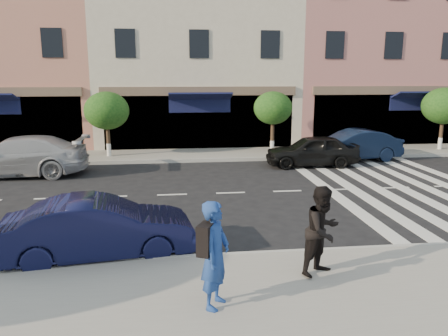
# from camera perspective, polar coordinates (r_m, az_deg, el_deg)

# --- Properties ---
(ground) EXTENTS (120.00, 120.00, 0.00)m
(ground) POSITION_cam_1_polar(r_m,az_deg,el_deg) (11.28, 3.57, -8.63)
(ground) COLOR black
(ground) RESTS_ON ground
(sidewalk_near) EXTENTS (60.00, 4.50, 0.15)m
(sidewalk_near) POSITION_cam_1_polar(r_m,az_deg,el_deg) (7.93, 8.62, -17.64)
(sidewalk_near) COLOR gray
(sidewalk_near) RESTS_ON ground
(sidewalk_far) EXTENTS (60.00, 3.00, 0.15)m
(sidewalk_far) POSITION_cam_1_polar(r_m,az_deg,el_deg) (21.81, -1.56, 1.78)
(sidewalk_far) COLOR gray
(sidewalk_far) RESTS_ON ground
(building_west_mid) EXTENTS (10.00, 9.00, 14.00)m
(building_west_mid) POSITION_cam_1_polar(r_m,az_deg,el_deg) (28.99, -26.13, 16.90)
(building_west_mid) COLOR tan
(building_west_mid) RESTS_ON ground
(building_centre) EXTENTS (11.00, 9.00, 11.00)m
(building_centre) POSITION_cam_1_polar(r_m,az_deg,el_deg) (27.45, -3.88, 15.25)
(building_centre) COLOR beige
(building_centre) RESTS_ON ground
(building_east_mid) EXTENTS (13.00, 9.00, 13.00)m
(building_east_mid) POSITION_cam_1_polar(r_m,az_deg,el_deg) (30.58, 20.16, 16.12)
(building_east_mid) COLOR #AF6D68
(building_east_mid) RESTS_ON ground
(street_tree_wb) EXTENTS (2.10, 2.10, 3.06)m
(street_tree_wb) POSITION_cam_1_polar(r_m,az_deg,el_deg) (21.46, -15.07, 7.22)
(street_tree_wb) COLOR #473323
(street_tree_wb) RESTS_ON sidewalk_far
(street_tree_c) EXTENTS (1.90, 1.90, 3.04)m
(street_tree_c) POSITION_cam_1_polar(r_m,az_deg,el_deg) (21.79, 6.41, 7.75)
(street_tree_c) COLOR #473323
(street_tree_c) RESTS_ON sidewalk_far
(street_tree_ea) EXTENTS (2.20, 2.20, 3.19)m
(street_tree_ea) POSITION_cam_1_polar(r_m,az_deg,el_deg) (25.39, 26.79, 7.23)
(street_tree_ea) COLOR #473323
(street_tree_ea) RESTS_ON sidewalk_far
(photographer) EXTENTS (0.69, 0.80, 1.84)m
(photographer) POSITION_cam_1_polar(r_m,az_deg,el_deg) (7.36, -1.14, -11.25)
(photographer) COLOR navy
(photographer) RESTS_ON sidewalk_near
(walker) EXTENTS (1.09, 1.03, 1.77)m
(walker) POSITION_cam_1_polar(r_m,az_deg,el_deg) (8.74, 12.78, -7.97)
(walker) COLOR black
(walker) RESTS_ON sidewalk_near
(car_near_mid) EXTENTS (4.28, 1.99, 1.36)m
(car_near_mid) POSITION_cam_1_polar(r_m,az_deg,el_deg) (10.07, -15.89, -7.56)
(car_near_mid) COLOR black
(car_near_mid) RESTS_ON ground
(car_far_left) EXTENTS (5.45, 2.23, 1.58)m
(car_far_left) POSITION_cam_1_polar(r_m,az_deg,el_deg) (19.28, -25.36, 1.39)
(car_far_left) COLOR #A7A7AC
(car_far_left) RESTS_ON ground
(car_far_mid) EXTENTS (4.11, 1.76, 1.38)m
(car_far_mid) POSITION_cam_1_polar(r_m,az_deg,el_deg) (19.70, 11.40, 2.24)
(car_far_mid) COLOR black
(car_far_mid) RESTS_ON ground
(car_far_right) EXTENTS (4.53, 1.90, 1.46)m
(car_far_right) POSITION_cam_1_polar(r_m,az_deg,el_deg) (21.46, 16.49, 2.88)
(car_far_right) COLOR black
(car_far_right) RESTS_ON ground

